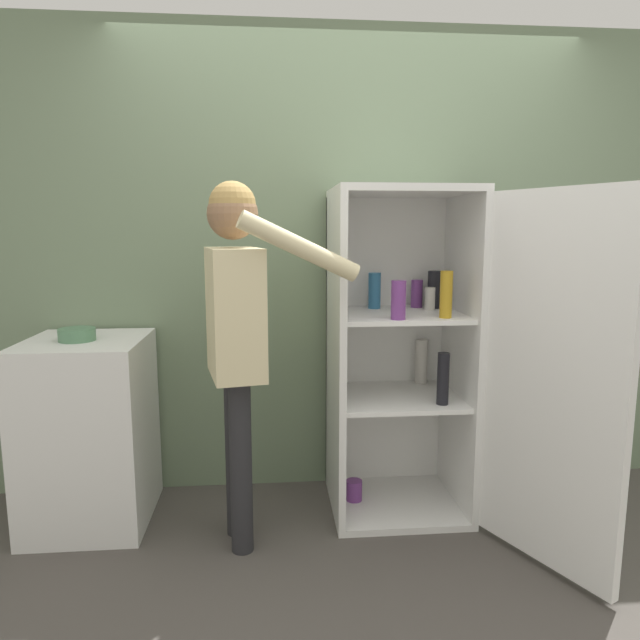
{
  "coord_description": "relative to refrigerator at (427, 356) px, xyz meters",
  "views": [
    {
      "loc": [
        -0.45,
        -2.2,
        1.47
      ],
      "look_at": [
        -0.19,
        0.62,
        1.01
      ],
      "focal_mm": 32.0,
      "sensor_mm": 36.0,
      "label": 1
    }
  ],
  "objects": [
    {
      "name": "wall_back",
      "position": [
        -0.34,
        0.45,
        0.44
      ],
      "size": [
        7.0,
        0.06,
        2.55
      ],
      "color": "gray",
      "rests_on": "ground_plane"
    },
    {
      "name": "person",
      "position": [
        -0.93,
        -0.2,
        0.25
      ],
      "size": [
        0.69,
        0.51,
        1.67
      ],
      "color": "#262628",
      "rests_on": "ground_plane"
    },
    {
      "name": "ground_plane",
      "position": [
        -0.34,
        -0.53,
        -0.84
      ],
      "size": [
        12.0,
        12.0,
        0.0
      ],
      "primitive_type": "plane",
      "color": "#4C4742"
    },
    {
      "name": "bowl",
      "position": [
        -1.71,
        0.06,
        0.13
      ],
      "size": [
        0.17,
        0.17,
        0.06
      ],
      "color": "#517F5B",
      "rests_on": "counter"
    },
    {
      "name": "refrigerator",
      "position": [
        0.0,
        0.0,
        0.0
      ],
      "size": [
        1.02,
        1.25,
        1.67
      ],
      "color": "white",
      "rests_on": "ground_plane"
    },
    {
      "name": "counter",
      "position": [
        -1.69,
        0.09,
        -0.37
      ],
      "size": [
        0.57,
        0.62,
        0.93
      ],
      "color": "white",
      "rests_on": "ground_plane"
    }
  ]
}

